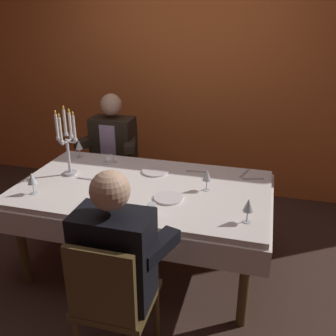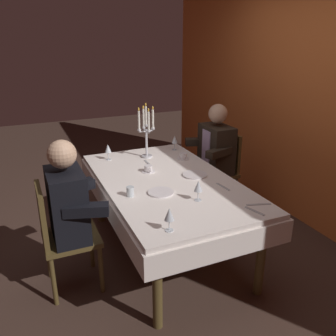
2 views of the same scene
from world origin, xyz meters
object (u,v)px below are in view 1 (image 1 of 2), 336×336
at_px(wine_glass_2, 79,145).
at_px(coffee_cup_1, 109,183).
at_px(wine_glass_0, 248,206).
at_px(dinner_plate_1, 168,198).
at_px(seated_diner_1, 114,257).
at_px(wine_glass_3, 32,179).
at_px(dinner_plate_0, 155,171).
at_px(water_tumbler_0, 152,209).
at_px(wine_glass_1, 207,176).
at_px(dining_table, 143,199).
at_px(candelabra, 67,143).
at_px(coffee_cup_0, 109,159).
at_px(seated_diner_0, 114,143).

relative_size(wine_glass_2, coffee_cup_1, 1.24).
distance_m(wine_glass_0, wine_glass_2, 1.73).
xyz_separation_m(dinner_plate_1, seated_diner_1, (-0.11, -0.73, -0.01)).
bearing_deg(wine_glass_3, dinner_plate_0, 39.26).
bearing_deg(seated_diner_1, wine_glass_3, 147.37).
distance_m(wine_glass_0, wine_glass_3, 1.53).
bearing_deg(water_tumbler_0, seated_diner_1, -97.38).
bearing_deg(wine_glass_3, wine_glass_0, 0.11).
xyz_separation_m(dinner_plate_0, wine_glass_2, (-0.77, 0.15, 0.11)).
relative_size(wine_glass_1, coffee_cup_1, 1.24).
bearing_deg(water_tumbler_0, dinner_plate_0, 105.10).
xyz_separation_m(dining_table, dinner_plate_0, (0.02, 0.27, 0.13)).
relative_size(wine_glass_3, water_tumbler_0, 2.08).
bearing_deg(seated_diner_1, dinner_plate_1, 81.40).
distance_m(wine_glass_1, coffee_cup_1, 0.74).
relative_size(dinner_plate_0, water_tumbler_0, 2.83).
distance_m(wine_glass_0, wine_glass_1, 0.50).
bearing_deg(water_tumbler_0, candelabra, 151.69).
height_order(dinner_plate_1, wine_glass_3, wine_glass_3).
xyz_separation_m(dinner_plate_1, wine_glass_3, (-0.97, -0.18, 0.11)).
height_order(dinner_plate_0, seated_diner_1, seated_diner_1).
xyz_separation_m(wine_glass_1, coffee_cup_1, (-0.72, -0.14, -0.09)).
relative_size(wine_glass_0, water_tumbler_0, 2.08).
height_order(dining_table, wine_glass_0, wine_glass_0).
bearing_deg(water_tumbler_0, dinner_plate_1, 78.99).
bearing_deg(coffee_cup_0, wine_glass_2, 171.90).
bearing_deg(coffee_cup_1, dinner_plate_1, -9.01).
xyz_separation_m(wine_glass_0, water_tumbler_0, (-0.61, -0.07, -0.08)).
relative_size(wine_glass_0, seated_diner_1, 0.13).
bearing_deg(dining_table, seated_diner_1, -81.28).
xyz_separation_m(wine_glass_0, wine_glass_2, (-1.56, 0.75, 0.00)).
bearing_deg(wine_glass_0, dinner_plate_0, 142.55).
bearing_deg(coffee_cup_1, wine_glass_0, -13.45).
distance_m(wine_glass_1, wine_glass_2, 1.29).
bearing_deg(candelabra, wine_glass_2, 106.11).
relative_size(dinner_plate_1, coffee_cup_0, 1.59).
xyz_separation_m(dining_table, wine_glass_1, (0.48, 0.05, 0.23)).
relative_size(candelabra, wine_glass_0, 3.46).
height_order(water_tumbler_0, coffee_cup_1, water_tumbler_0).
xyz_separation_m(dinner_plate_1, wine_glass_0, (0.56, -0.17, 0.11)).
relative_size(dinner_plate_0, seated_diner_0, 0.18).
bearing_deg(candelabra, coffee_cup_0, 57.66).
relative_size(dining_table, seated_diner_0, 1.56).
bearing_deg(seated_diner_1, coffee_cup_1, 115.00).
bearing_deg(coffee_cup_0, wine_glass_1, -19.32).
height_order(dining_table, seated_diner_0, seated_diner_0).
bearing_deg(wine_glass_0, wine_glass_2, 154.18).
distance_m(dining_table, dinner_plate_0, 0.30).
xyz_separation_m(dinner_plate_0, wine_glass_0, (0.79, -0.60, 0.11)).
distance_m(dining_table, wine_glass_0, 0.90).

